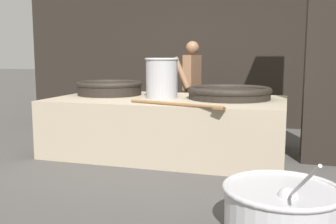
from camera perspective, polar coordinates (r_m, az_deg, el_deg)
The scene contains 10 objects.
ground_plane at distance 5.61m, azimuth 0.00°, elevation -5.91°, with size 60.00×60.00×0.00m, color #474442.
back_wall at distance 7.94m, azimuth 5.50°, elevation 10.66°, with size 7.79×0.24×3.43m, color black.
support_pillar at distance 5.43m, azimuth 22.24°, elevation 11.29°, with size 0.52×0.52×3.43m, color black.
hearth_platform at distance 5.53m, azimuth 0.00°, elevation -1.99°, with size 3.18×1.75×0.78m.
giant_wok_near at distance 6.02m, azimuth -8.49°, elevation 3.54°, with size 1.00×1.00×0.20m.
giant_wok_far at distance 5.45m, azimuth 8.88°, elevation 2.81°, with size 1.15×1.15×0.16m.
stock_pot at distance 5.49m, azimuth -0.91°, elevation 5.04°, with size 0.47×0.47×0.56m.
stirring_paddle at distance 4.61m, azimuth 1.61°, elevation 1.10°, with size 1.25×0.42×0.04m.
cook at distance 6.77m, azimuth 3.45°, elevation 3.97°, with size 0.41×0.62×1.61m.
prep_bowl_vegetables at distance 3.25m, azimuth 16.16°, elevation -13.04°, with size 0.92×1.17×0.75m.
Camera 1 is at (1.59, -5.21, 1.36)m, focal length 42.00 mm.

